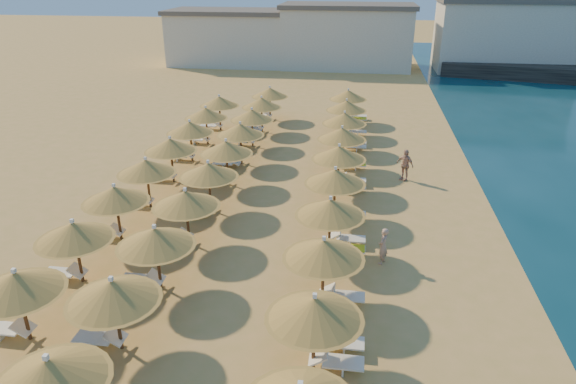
% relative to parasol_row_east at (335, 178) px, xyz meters
% --- Properties ---
extents(ground, '(220.00, 220.00, 0.00)m').
position_rel_parasol_row_east_xyz_m(ground, '(-2.17, -4.11, -2.13)').
color(ground, tan).
rests_on(ground, ground).
extents(hotel_blocks, '(47.67, 8.78, 8.10)m').
position_rel_parasol_row_east_xyz_m(hotel_blocks, '(1.41, 41.85, 1.58)').
color(hotel_blocks, silver).
rests_on(hotel_blocks, ground).
extents(parasol_row_east, '(2.92, 36.96, 2.67)m').
position_rel_parasol_row_east_xyz_m(parasol_row_east, '(0.00, 0.00, 0.00)').
color(parasol_row_east, brown).
rests_on(parasol_row_east, ground).
extents(parasol_row_west, '(2.92, 36.96, 2.67)m').
position_rel_parasol_row_east_xyz_m(parasol_row_west, '(-6.11, 0.00, 0.00)').
color(parasol_row_west, brown).
rests_on(parasol_row_west, ground).
extents(parasol_row_inland, '(2.92, 26.75, 2.67)m').
position_rel_parasol_row_east_xyz_m(parasol_row_inland, '(-9.27, 1.70, 0.00)').
color(parasol_row_inland, brown).
rests_on(parasol_row_inland, ground).
extents(loungers, '(12.32, 35.58, 0.66)m').
position_rel_parasol_row_east_xyz_m(loungers, '(-4.33, 0.25, -1.78)').
color(loungers, white).
rests_on(loungers, ground).
extents(beachgoer_c, '(1.13, 1.00, 1.83)m').
position_rel_parasol_row_east_xyz_m(beachgoer_c, '(3.66, 5.51, -1.21)').
color(beachgoer_c, tan).
rests_on(beachgoer_c, ground).
extents(beachgoer_a, '(0.55, 0.67, 1.58)m').
position_rel_parasol_row_east_xyz_m(beachgoer_a, '(2.20, -3.81, -1.34)').
color(beachgoer_a, tan).
rests_on(beachgoer_a, ground).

